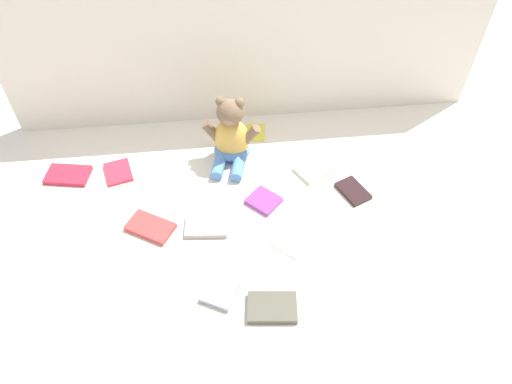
% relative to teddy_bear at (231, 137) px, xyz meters
% --- Properties ---
extents(ground_plane, '(3.20, 3.20, 0.00)m').
position_rel_teddy_bear_xyz_m(ground_plane, '(0.08, -0.16, -0.09)').
color(ground_plane, silver).
extents(backdrop_drape, '(1.63, 0.03, 0.58)m').
position_rel_teddy_bear_xyz_m(backdrop_drape, '(0.08, 0.23, 0.20)').
color(backdrop_drape, silver).
rests_on(backdrop_drape, ground_plane).
extents(teddy_bear, '(0.20, 0.19, 0.24)m').
position_rel_teddy_bear_xyz_m(teddy_bear, '(0.00, 0.00, 0.00)').
color(teddy_bear, '#E5B24C').
rests_on(teddy_bear, ground_plane).
extents(book_case_0, '(0.13, 0.13, 0.02)m').
position_rel_teddy_bear_xyz_m(book_case_0, '(0.26, -0.10, -0.08)').
color(book_case_0, white).
rests_on(book_case_0, ground_plane).
extents(book_case_1, '(0.11, 0.13, 0.01)m').
position_rel_teddy_bear_xyz_m(book_case_1, '(0.37, -0.20, -0.08)').
color(book_case_1, black).
rests_on(book_case_1, ground_plane).
extents(book_case_2, '(0.15, 0.16, 0.01)m').
position_rel_teddy_bear_xyz_m(book_case_2, '(0.15, -0.36, -0.08)').
color(book_case_2, white).
rests_on(book_case_2, ground_plane).
extents(book_case_3, '(0.12, 0.12, 0.02)m').
position_rel_teddy_bear_xyz_m(book_case_3, '(0.08, -0.21, -0.08)').
color(book_case_3, purple).
rests_on(book_case_3, ground_plane).
extents(book_case_4, '(0.08, 0.10, 0.01)m').
position_rel_teddy_bear_xyz_m(book_case_4, '(0.09, 0.12, -0.08)').
color(book_case_4, yellow).
rests_on(book_case_4, ground_plane).
extents(book_case_5, '(0.14, 0.16, 0.02)m').
position_rel_teddy_bear_xyz_m(book_case_5, '(-0.06, -0.50, -0.08)').
color(book_case_5, '#979FA3').
rests_on(book_case_5, ground_plane).
extents(book_case_6, '(0.14, 0.10, 0.02)m').
position_rel_teddy_bear_xyz_m(book_case_6, '(0.06, -0.58, -0.08)').
color(book_case_6, '#575344').
rests_on(book_case_6, ground_plane).
extents(book_case_7, '(0.11, 0.12, 0.01)m').
position_rel_teddy_bear_xyz_m(book_case_7, '(-0.38, -0.04, -0.08)').
color(book_case_7, '#D32D43').
rests_on(book_case_7, ground_plane).
extents(book_case_8, '(0.15, 0.11, 0.02)m').
position_rel_teddy_bear_xyz_m(book_case_8, '(-0.54, -0.04, -0.08)').
color(book_case_8, '#BF243A').
rests_on(book_case_8, ground_plane).
extents(book_case_9, '(0.13, 0.09, 0.02)m').
position_rel_teddy_bear_xyz_m(book_case_9, '(-0.10, -0.30, -0.08)').
color(book_case_9, '#A59B97').
rests_on(book_case_9, ground_plane).
extents(book_case_10, '(0.16, 0.14, 0.02)m').
position_rel_teddy_bear_xyz_m(book_case_10, '(-0.26, -0.28, -0.08)').
color(book_case_10, '#C43E3B').
rests_on(book_case_10, ground_plane).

